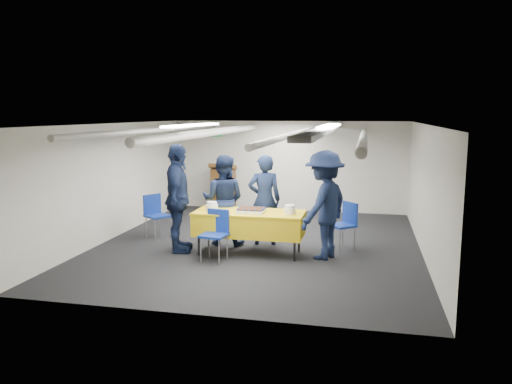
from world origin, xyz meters
The scene contains 14 objects.
ground centered at (0.00, 0.00, 0.00)m, with size 7.00×7.00×0.00m, color black.
room_shell centered at (0.09, 0.41, 1.81)m, with size 6.00×7.00×2.30m.
serving_table centered at (-0.04, -0.67, 0.56)m, with size 1.95×0.83×0.77m.
sheet_cake centered at (0.01, -0.74, 0.81)m, with size 0.48×0.37×0.09m.
plate_stack_left centered at (-0.72, -0.72, 0.84)m, with size 0.22×0.22×0.16m.
plate_stack_right centered at (0.69, -0.72, 0.84)m, with size 0.20×0.20×0.16m.
podium centered at (-1.60, 3.05, 0.61)m, with size 0.62×0.53×1.25m.
chair_near centered at (-0.51, -1.16, 0.53)m, with size 0.48×0.48×0.87m.
chair_right centered at (1.62, 0.04, 0.53)m, with size 0.59×0.59×0.87m.
chair_left centered at (-2.18, 0.10, 0.53)m, with size 0.58×0.58×0.87m.
sailor_a centered at (0.09, 0.04, 0.87)m, with size 0.63×0.41×1.73m, color black.
sailor_b centered at (-0.68, -0.13, 0.86)m, with size 0.84×0.65×1.72m, color black.
sailor_c centered at (-1.33, -0.82, 0.98)m, with size 1.15×0.48×1.97m, color black.
sailor_d centered at (1.28, -0.64, 0.94)m, with size 1.21×0.70×1.88m, color black.
Camera 1 is at (1.95, -9.14, 2.51)m, focal length 35.00 mm.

